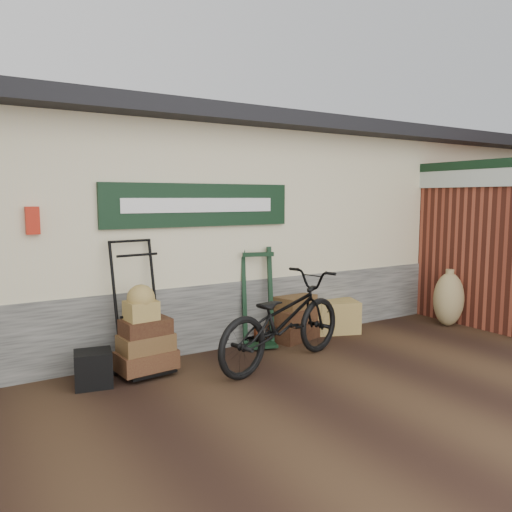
{
  "coord_description": "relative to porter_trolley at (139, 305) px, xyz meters",
  "views": [
    {
      "loc": [
        -3.07,
        -4.88,
        2.04
      ],
      "look_at": [
        0.5,
        0.9,
        1.25
      ],
      "focal_mm": 35.0,
      "sensor_mm": 36.0,
      "label": 1
    }
  ],
  "objects": [
    {
      "name": "bicycle",
      "position": [
        1.58,
        -0.68,
        -0.17
      ],
      "size": [
        1.26,
        2.27,
        1.25
      ],
      "primitive_type": "imported",
      "rotation": [
        0.0,
        0.0,
        1.82
      ],
      "color": "black",
      "rests_on": "ground"
    },
    {
      "name": "porter_trolley",
      "position": [
        0.0,
        0.0,
        0.0
      ],
      "size": [
        0.85,
        0.67,
        1.58
      ],
      "primitive_type": null,
      "rotation": [
        0.0,
        0.0,
        0.1
      ],
      "color": "black",
      "rests_on": "ground"
    },
    {
      "name": "green_barrow",
      "position": [
        1.74,
        0.14,
        -0.11
      ],
      "size": [
        0.59,
        0.54,
        1.36
      ],
      "primitive_type": null,
      "rotation": [
        0.0,
        0.0,
        -0.3
      ],
      "color": "black",
      "rests_on": "ground"
    },
    {
      "name": "black_trunk",
      "position": [
        -0.59,
        -0.21,
        -0.6
      ],
      "size": [
        0.45,
        0.41,
        0.39
      ],
      "primitive_type": "cube",
      "rotation": [
        0.0,
        0.0,
        -0.2
      ],
      "color": "black",
      "rests_on": "ground"
    },
    {
      "name": "brick_outbuilding",
      "position": [
        5.93,
        0.48,
        0.51
      ],
      "size": [
        1.71,
        4.51,
        2.62
      ],
      "color": "maroon",
      "rests_on": "ground"
    },
    {
      "name": "wicker_hamper",
      "position": [
        3.08,
        0.14,
        -0.55
      ],
      "size": [
        0.86,
        0.71,
        0.48
      ],
      "primitive_type": "cube",
      "rotation": [
        0.0,
        0.0,
        -0.36
      ],
      "color": "olive",
      "rests_on": "ground"
    },
    {
      "name": "burlap_sack_left",
      "position": [
        4.91,
        -0.54,
        -0.36
      ],
      "size": [
        0.6,
        0.53,
        0.86
      ],
      "primitive_type": "ellipsoid",
      "rotation": [
        0.0,
        0.0,
        0.16
      ],
      "color": "#91764E",
      "rests_on": "ground"
    },
    {
      "name": "suitcase_stack",
      "position": [
        2.35,
        0.14,
        -0.47
      ],
      "size": [
        0.82,
        0.64,
        0.64
      ],
      "primitive_type": null,
      "rotation": [
        0.0,
        0.0,
        0.27
      ],
      "color": "#331810",
      "rests_on": "ground"
    },
    {
      "name": "ground",
      "position": [
        1.24,
        -0.71,
        -0.79
      ],
      "size": [
        80.0,
        80.0,
        0.0
      ],
      "primitive_type": "plane",
      "color": "black",
      "rests_on": "ground"
    },
    {
      "name": "station_building",
      "position": [
        1.23,
        2.03,
        0.82
      ],
      "size": [
        14.4,
        4.1,
        3.2
      ],
      "color": "#4C4C47",
      "rests_on": "ground"
    }
  ]
}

